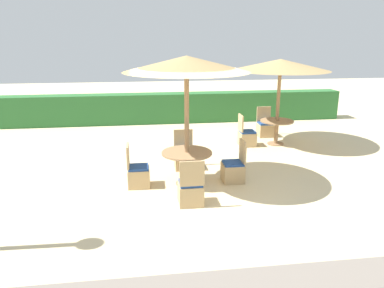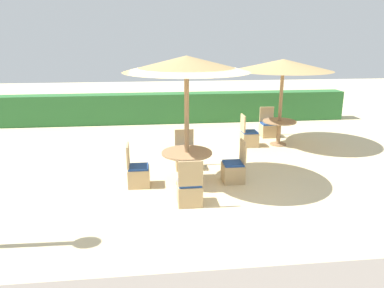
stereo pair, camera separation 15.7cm
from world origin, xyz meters
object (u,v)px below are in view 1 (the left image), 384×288
Objects in this scene: patio_chair_center_west at (138,175)px; patio_chair_center_south at (191,191)px; patio_chair_center_east at (234,170)px; round_table_back_right at (277,126)px; round_table_center at (187,159)px; patio_chair_back_right_north at (265,128)px; patio_chair_center_north at (184,158)px; parasol_back_right at (281,65)px; parasol_center at (187,64)px; patio_chair_back_right_west at (247,137)px.

patio_chair_center_south is (1.00, -1.04, 0.00)m from patio_chair_center_west.
round_table_back_right is at bearing -35.82° from patio_chair_center_east.
round_table_center is at bearing 86.98° from patio_chair_center_south.
patio_chair_center_west is at bearing -146.15° from round_table_back_right.
patio_chair_center_north is (-2.93, -2.69, 0.00)m from patio_chair_back_right_north.
patio_chair_center_south is 1.51m from patio_chair_center_east.
patio_chair_center_north is at bearing -149.59° from parasol_back_right.
round_table_back_right is at bearing 91.29° from patio_chair_back_right_north.
round_table_back_right is at bearing 42.40° from parasol_center.
patio_chair_back_right_north and patio_chair_center_west have the same top height.
round_table_back_right is at bearing 123.85° from patio_chair_center_west.
round_table_back_right is 4.55m from parasol_center.
round_table_center is at bearing -37.70° from patio_chair_back_right_west.
patio_chair_center_north is at bearing -50.17° from patio_chair_back_right_west.
parasol_center is 2.53m from patio_chair_center_east.
parasol_back_right is at bearing 91.29° from patio_chair_back_right_north.
round_table_center is 1.10m from patio_chair_center_west.
patio_chair_center_west is at bearing 178.82° from parasol_center.
round_table_center is 1.16× the size of patio_chair_center_east.
patio_chair_back_right_west reaches higher than round_table_center.
parasol_back_right reaches higher than round_table_back_right.
patio_chair_center_east is (-1.95, -3.69, 0.00)m from patio_chair_back_right_north.
patio_chair_center_south is 1.00× the size of patio_chair_center_east.
patio_chair_center_west and patio_chair_center_east have the same top height.
patio_chair_center_north is (-2.05, -1.71, 0.00)m from patio_chair_back_right_west.
patio_chair_back_right_west is 3.46m from round_table_center.
round_table_center is at bearing 86.72° from patio_chair_center_north.
parasol_back_right is 2.25m from patio_chair_back_right_west.
round_table_center is at bearing -137.60° from round_table_back_right.
parasol_center is (-2.10, -2.72, 2.30)m from patio_chair_back_right_west.
patio_chair_center_east is at bearing 62.16° from patio_chair_back_right_north.
patio_chair_center_north is 1.00× the size of patio_chair_center_south.
patio_chair_back_right_west is 1.33m from patio_chair_back_right_north.
patio_chair_back_right_west and patio_chair_back_right_north have the same top height.
parasol_back_right is 2.99× the size of patio_chair_center_north.
patio_chair_back_right_north is 0.86× the size of round_table_center.
parasol_center is at bearing -122.01° from round_table_center.
parasol_back_right is 4.00m from patio_chair_center_north.
patio_chair_back_right_north is 1.00× the size of patio_chair_center_east.
patio_chair_back_right_west is 0.86× the size of round_table_center.
patio_chair_center_south is (-3.07, -3.77, -0.29)m from round_table_back_right.
patio_chair_back_right_west is 1.00× the size of patio_chair_center_north.
patio_chair_back_right_north is at bearing 51.13° from round_table_center.
patio_chair_center_south is at bearing 43.84° from patio_chair_center_west.
patio_chair_center_west is (-4.07, -2.73, -2.06)m from parasol_back_right.
patio_chair_center_west is at bearing 42.35° from patio_chair_back_right_north.
patio_chair_center_north reaches higher than round_table_center.
patio_chair_center_south is at bearing -93.02° from parasol_center.
patio_chair_center_north and patio_chair_center_east have the same top height.
patio_chair_center_west is 2.10m from patio_chair_center_east.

